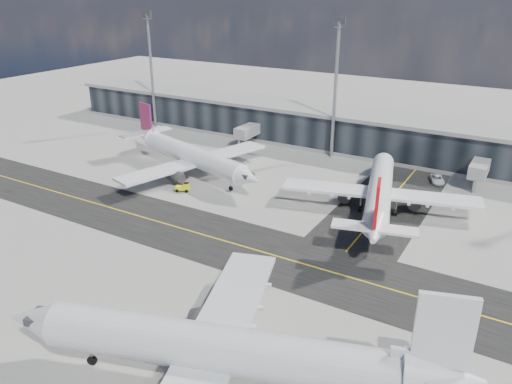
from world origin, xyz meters
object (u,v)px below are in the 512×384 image
(airliner_redtail, at_px, (380,192))
(baggage_tug, at_px, (184,187))
(airliner_near, at_px, (226,351))
(service_van, at_px, (437,179))
(airliner_af, at_px, (190,155))

(airliner_redtail, distance_m, baggage_tug, 34.56)
(airliner_redtail, distance_m, airliner_near, 45.02)
(service_van, bearing_deg, baggage_tug, -165.53)
(airliner_af, xyz_separation_m, baggage_tug, (4.52, -8.16, -2.98))
(airliner_near, height_order, baggage_tug, airliner_near)
(airliner_near, xyz_separation_m, baggage_tug, (-33.21, 35.93, -3.50))
(airliner_redtail, height_order, baggage_tug, airliner_redtail)
(airliner_redtail, relative_size, baggage_tug, 12.89)
(airliner_near, distance_m, baggage_tug, 49.05)
(baggage_tug, bearing_deg, service_van, 101.03)
(airliner_redtail, bearing_deg, baggage_tug, -179.59)
(airliner_redtail, bearing_deg, service_van, 58.86)
(airliner_af, height_order, baggage_tug, airliner_af)
(airliner_redtail, distance_m, service_van, 19.90)
(airliner_af, height_order, airliner_redtail, airliner_af)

